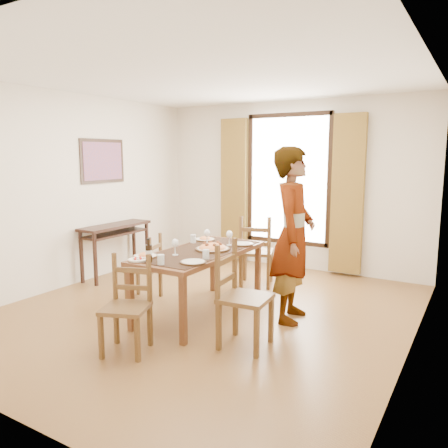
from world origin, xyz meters
The scene contains 22 objects.
ground centered at (0.00, 0.00, 0.00)m, with size 5.00×5.00×0.00m, color #5A321C.
room_shell centered at (0.00, 0.13, 1.54)m, with size 4.60×5.10×2.74m.
console_table centered at (-2.03, 0.60, 0.68)m, with size 0.38×1.20×0.80m.
dining_table centered at (-0.01, -0.09, 0.68)m, with size 0.80×1.74×0.76m.
chair_west centered at (-0.89, -0.04, 0.40)m, with size 0.46×0.46×0.85m.
chair_north centered at (0.05, 1.23, 0.47)m, with size 0.58×0.58×1.01m.
chair_south centered at (-0.05, -1.27, 0.42)m, with size 0.52×0.52×0.91m.
chair_east centered at (0.82, -0.61, 0.47)m, with size 0.49×0.49×1.02m.
man centered at (0.97, 0.30, 0.97)m, with size 0.59×0.78×1.93m, color gray.
plate_sw centered at (-0.33, -0.67, 0.78)m, with size 0.27×0.27×0.05m, color silver, non-canonical shape.
plate_se centered at (0.27, -0.62, 0.78)m, with size 0.27×0.27×0.05m, color silver, non-canonical shape.
plate_nw centered at (-0.29, 0.44, 0.78)m, with size 0.27×0.27×0.05m, color silver, non-canonical shape.
plate_ne centered at (0.26, 0.44, 0.78)m, with size 0.27×0.27×0.05m, color silver, non-canonical shape.
pasta_platter centered at (0.11, -0.01, 0.81)m, with size 0.40×0.40×0.10m, color #BB5118, non-canonical shape.
caprese_plate centered at (-0.29, -0.83, 0.78)m, with size 0.20×0.20×0.04m, color silver, non-canonical shape.
wine_glass_a centered at (-0.11, -0.43, 0.85)m, with size 0.08×0.08×0.18m, color white, non-canonical shape.
wine_glass_b centered at (0.13, 0.33, 0.85)m, with size 0.08×0.08×0.18m, color white, non-canonical shape.
wine_glass_c centered at (-0.14, 0.26, 0.85)m, with size 0.08×0.08×0.18m, color white, non-canonical shape.
tumbler_a centered at (0.28, -0.40, 0.81)m, with size 0.07×0.07×0.10m, color silver.
tumbler_b centered at (-0.33, 0.24, 0.81)m, with size 0.07×0.07×0.10m, color silver.
tumbler_c centered at (0.02, -0.83, 0.81)m, with size 0.07×0.07×0.10m, color silver.
wine_bottle centered at (-0.15, -0.82, 0.88)m, with size 0.07×0.07×0.25m, color black, non-canonical shape.
Camera 1 is at (2.74, -4.16, 1.84)m, focal length 35.00 mm.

